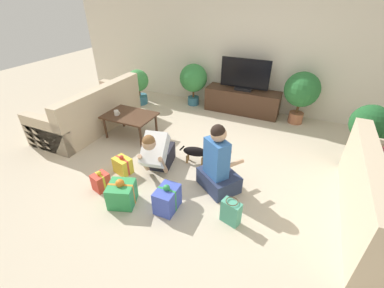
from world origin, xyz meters
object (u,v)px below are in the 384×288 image
object	(u,v)px
potted_plant_back_left	(193,79)
gift_box_d	(101,181)
sofa_left	(91,113)
tv	(245,76)
coffee_table	(130,117)
dog	(198,152)
tv_console	(242,101)
potted_plant_corner_right	(369,126)
person_sitting	(218,166)
gift_box_c	(167,199)
gift_bag_a	(231,212)
mug	(117,113)
gift_box_b	(123,165)
potted_plant_corner_left	(138,84)
gift_box_a	(122,194)
person_kneeling	(158,152)
potted_plant_back_right	(302,91)

from	to	relation	value
potted_plant_back_left	gift_box_d	world-z (taller)	potted_plant_back_left
sofa_left	tv	distance (m)	3.13
coffee_table	dog	bearing A→B (deg)	-10.79
sofa_left	tv_console	size ratio (longest dim) A/B	1.32
potted_plant_corner_right	person_sitting	world-z (taller)	person_sitting
tv	gift_box_c	distance (m)	3.27
dog	gift_bag_a	xyz separation A→B (m)	(0.81, -0.93, -0.04)
gift_box_d	mug	world-z (taller)	mug
coffee_table	mug	xyz separation A→B (m)	(-0.19, -0.11, 0.09)
gift_box_b	gift_box_d	bearing A→B (deg)	-95.75
potted_plant_corner_left	gift_box_a	bearing A→B (deg)	-59.33
coffee_table	person_sitting	xyz separation A→B (m)	(1.91, -0.70, -0.02)
dog	mug	world-z (taller)	mug
coffee_table	potted_plant_corner_right	distance (m)	3.81
tv	potted_plant_corner_left	xyz separation A→B (m)	(-2.31, -0.51, -0.32)
person_kneeling	gift_box_a	distance (m)	0.80
coffee_table	gift_box_b	xyz separation A→B (m)	(0.54, -0.96, -0.25)
potted_plant_back_right	gift_box_c	xyz separation A→B (m)	(-1.19, -3.16, -0.51)
tv_console	mug	distance (m)	2.65
potted_plant_corner_left	dog	world-z (taller)	potted_plant_corner_left
person_kneeling	dog	size ratio (longest dim) A/B	1.45
gift_bag_a	tv	bearing A→B (deg)	102.99
person_kneeling	mug	world-z (taller)	person_kneeling
mug	coffee_table	bearing A→B (deg)	29.78
dog	gift_box_b	size ratio (longest dim) A/B	1.81
tv	potted_plant_corner_right	size ratio (longest dim) A/B	1.10
person_kneeling	gift_bag_a	size ratio (longest dim) A/B	2.43
gift_bag_a	person_kneeling	bearing A→B (deg)	158.12
tv_console	mug	size ratio (longest dim) A/B	13.03
potted_plant_corner_right	mug	size ratio (longest dim) A/B	7.65
potted_plant_corner_right	gift_bag_a	xyz separation A→B (m)	(-1.45, -2.07, -0.44)
tv_console	potted_plant_corner_left	size ratio (longest dim) A/B	1.98
potted_plant_corner_left	gift_box_d	bearing A→B (deg)	-65.39
potted_plant_back_right	person_kneeling	world-z (taller)	potted_plant_back_right
potted_plant_back_left	mug	bearing A→B (deg)	-107.20
dog	gift_box_d	size ratio (longest dim) A/B	1.86
potted_plant_back_right	gift_bag_a	distance (m)	3.11
potted_plant_back_left	dog	bearing A→B (deg)	-63.90
dog	gift_bag_a	distance (m)	1.24
tv	potted_plant_corner_right	xyz separation A→B (m)	(2.16, -1.02, -0.20)
potted_plant_corner_left	gift_box_b	world-z (taller)	potted_plant_corner_left
potted_plant_back_right	person_kneeling	bearing A→B (deg)	-123.62
potted_plant_corner_left	potted_plant_back_right	xyz separation A→B (m)	(3.44, 0.46, 0.20)
dog	gift_box_d	world-z (taller)	dog
person_kneeling	person_sitting	distance (m)	0.92
potted_plant_back_right	person_sitting	size ratio (longest dim) A/B	1.05
gift_box_c	mug	distance (m)	2.10
gift_box_d	tv	bearing A→B (deg)	72.17
tv_console	potted_plant_corner_right	distance (m)	2.42
gift_box_d	potted_plant_corner_right	bearing A→B (deg)	34.86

